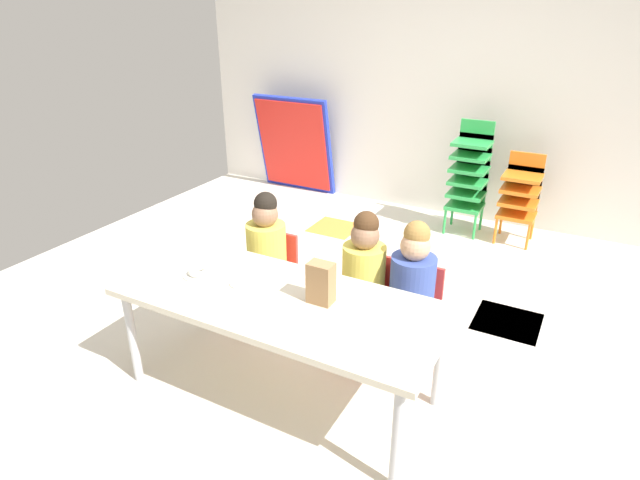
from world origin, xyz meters
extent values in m
cube|color=silver|center=(0.00, 0.00, -0.01)|extent=(5.79, 4.63, 0.02)
cube|color=gray|center=(0.90, 0.45, 0.00)|extent=(0.43, 0.43, 0.00)
cube|color=gray|center=(0.90, 0.45, 0.00)|extent=(0.43, 0.43, 0.00)
cube|color=orange|center=(-0.90, 1.35, 0.00)|extent=(0.43, 0.43, 0.00)
cube|color=silver|center=(-2.25, 0.45, 0.00)|extent=(0.43, 0.43, 0.00)
cube|color=beige|center=(0.00, 2.32, 1.33)|extent=(5.79, 0.10, 2.67)
cube|color=beige|center=(-0.09, -0.89, 0.60)|extent=(1.74, 0.75, 0.04)
cylinder|color=#B2B2B7|center=(-0.88, -1.20, 0.29)|extent=(0.05, 0.05, 0.58)
cylinder|color=#B2B2B7|center=(0.70, -1.20, 0.29)|extent=(0.05, 0.05, 0.58)
cylinder|color=#B2B2B7|center=(-0.88, -0.58, 0.29)|extent=(0.05, 0.05, 0.58)
cylinder|color=#B2B2B7|center=(0.70, -0.58, 0.29)|extent=(0.05, 0.05, 0.58)
cube|color=red|center=(-0.57, -0.30, 0.30)|extent=(0.32, 0.30, 0.03)
cube|color=red|center=(-0.57, -0.15, 0.45)|extent=(0.29, 0.02, 0.30)
cylinder|color=#D8C64C|center=(-0.57, -0.30, 0.52)|extent=(0.30, 0.30, 0.38)
sphere|color=#8C664C|center=(-0.57, -0.30, 0.78)|extent=(0.17, 0.17, 0.17)
sphere|color=black|center=(-0.57, -0.28, 0.85)|extent=(0.15, 0.15, 0.15)
cylinder|color=red|center=(-0.71, -0.43, 0.15)|extent=(0.02, 0.02, 0.28)
cylinder|color=red|center=(-0.43, -0.43, 0.15)|extent=(0.02, 0.02, 0.28)
cylinder|color=red|center=(-0.71, -0.17, 0.15)|extent=(0.02, 0.02, 0.28)
cylinder|color=red|center=(-0.43, -0.17, 0.15)|extent=(0.02, 0.02, 0.28)
cube|color=red|center=(0.13, -0.30, 0.30)|extent=(0.32, 0.30, 0.03)
cube|color=red|center=(0.13, -0.15, 0.45)|extent=(0.29, 0.02, 0.30)
cylinder|color=#D8C64C|center=(0.13, -0.30, 0.52)|extent=(0.27, 0.27, 0.38)
sphere|color=#8C664C|center=(0.13, -0.30, 0.78)|extent=(0.17, 0.17, 0.17)
sphere|color=#472D19|center=(0.13, -0.28, 0.85)|extent=(0.15, 0.15, 0.15)
cylinder|color=red|center=(-0.01, -0.43, 0.15)|extent=(0.02, 0.02, 0.28)
cylinder|color=red|center=(0.27, -0.43, 0.15)|extent=(0.02, 0.02, 0.28)
cylinder|color=red|center=(-0.01, -0.17, 0.15)|extent=(0.02, 0.02, 0.28)
cylinder|color=red|center=(0.27, -0.17, 0.15)|extent=(0.02, 0.02, 0.28)
cube|color=red|center=(0.43, -0.30, 0.30)|extent=(0.32, 0.30, 0.03)
cube|color=red|center=(0.43, -0.15, 0.45)|extent=(0.29, 0.02, 0.30)
cylinder|color=#384C99|center=(0.43, -0.30, 0.52)|extent=(0.34, 0.34, 0.38)
sphere|color=tan|center=(0.43, -0.30, 0.78)|extent=(0.17, 0.17, 0.17)
sphere|color=olive|center=(0.43, -0.28, 0.85)|extent=(0.15, 0.15, 0.15)
cylinder|color=red|center=(0.29, -0.43, 0.15)|extent=(0.02, 0.02, 0.28)
cylinder|color=red|center=(0.57, -0.43, 0.15)|extent=(0.02, 0.02, 0.28)
cylinder|color=red|center=(0.29, -0.17, 0.15)|extent=(0.02, 0.02, 0.28)
cylinder|color=red|center=(0.57, -0.17, 0.15)|extent=(0.02, 0.02, 0.28)
cube|color=green|center=(0.22, 1.85, 0.26)|extent=(0.32, 0.30, 0.03)
cube|color=green|center=(0.22, 1.99, 0.35)|extent=(0.30, 0.02, 0.18)
cube|color=green|center=(0.22, 1.85, 0.38)|extent=(0.32, 0.30, 0.03)
cube|color=green|center=(0.22, 1.99, 0.47)|extent=(0.30, 0.02, 0.18)
cube|color=green|center=(0.22, 1.85, 0.50)|extent=(0.32, 0.30, 0.03)
cube|color=green|center=(0.22, 1.99, 0.59)|extent=(0.30, 0.02, 0.18)
cube|color=green|center=(0.22, 1.85, 0.62)|extent=(0.32, 0.30, 0.03)
cube|color=green|center=(0.22, 1.99, 0.71)|extent=(0.30, 0.02, 0.18)
cube|color=green|center=(0.22, 1.85, 0.74)|extent=(0.32, 0.30, 0.03)
cube|color=green|center=(0.22, 1.99, 0.83)|extent=(0.30, 0.02, 0.18)
cube|color=green|center=(0.22, 1.85, 0.86)|extent=(0.32, 0.30, 0.03)
cube|color=green|center=(0.22, 1.99, 0.95)|extent=(0.30, 0.02, 0.18)
cylinder|color=green|center=(0.08, 1.72, 0.13)|extent=(0.02, 0.02, 0.26)
cylinder|color=green|center=(0.36, 1.72, 0.13)|extent=(0.02, 0.02, 0.26)
cylinder|color=green|center=(0.08, 1.98, 0.13)|extent=(0.02, 0.02, 0.26)
cylinder|color=green|center=(0.36, 1.98, 0.13)|extent=(0.02, 0.02, 0.26)
cube|color=orange|center=(0.68, 1.85, 0.26)|extent=(0.32, 0.30, 0.03)
cube|color=orange|center=(0.68, 1.99, 0.35)|extent=(0.30, 0.02, 0.18)
cube|color=orange|center=(0.68, 1.85, 0.38)|extent=(0.32, 0.30, 0.03)
cube|color=orange|center=(0.68, 1.99, 0.47)|extent=(0.30, 0.02, 0.18)
cube|color=orange|center=(0.68, 1.85, 0.50)|extent=(0.32, 0.30, 0.03)
cube|color=orange|center=(0.68, 1.99, 0.59)|extent=(0.30, 0.02, 0.18)
cube|color=orange|center=(0.68, 1.85, 0.62)|extent=(0.32, 0.30, 0.03)
cube|color=orange|center=(0.68, 1.99, 0.71)|extent=(0.30, 0.02, 0.18)
cylinder|color=orange|center=(0.54, 1.72, 0.13)|extent=(0.02, 0.02, 0.26)
cylinder|color=orange|center=(0.82, 1.72, 0.13)|extent=(0.02, 0.02, 0.26)
cylinder|color=orange|center=(0.54, 1.98, 0.13)|extent=(0.02, 0.02, 0.26)
cylinder|color=orange|center=(0.82, 1.98, 0.13)|extent=(0.02, 0.02, 0.26)
cube|color=#1E33BF|center=(-1.80, 2.13, 0.54)|extent=(0.90, 0.28, 1.09)
cube|color=red|center=(-1.80, 2.09, 0.54)|extent=(0.83, 0.23, 0.99)
cube|color=#9E754C|center=(0.12, -0.83, 0.72)|extent=(0.13, 0.09, 0.22)
cylinder|color=white|center=(-0.61, -0.90, 0.62)|extent=(0.18, 0.18, 0.01)
cylinder|color=white|center=(-0.33, -0.85, 0.62)|extent=(0.18, 0.18, 0.01)
torus|color=white|center=(-0.61, -0.90, 0.64)|extent=(0.12, 0.12, 0.04)
camera|label=1|loc=(1.23, -2.88, 2.03)|focal=29.66mm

